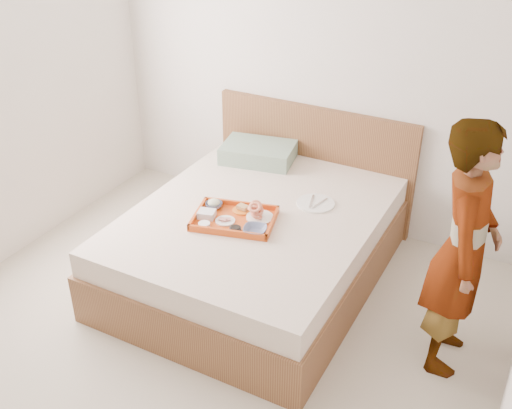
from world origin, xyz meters
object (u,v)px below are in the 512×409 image
at_px(tray, 235,218).
at_px(person, 463,250).
at_px(bed, 256,244).
at_px(dinner_plate, 316,203).

height_order(tray, person, person).
height_order(bed, person, person).
distance_m(bed, tray, 0.35).
distance_m(dinner_plate, person, 1.17).
bearing_deg(dinner_plate, bed, -138.10).
height_order(bed, tray, tray).
xyz_separation_m(tray, person, (1.44, 0.00, 0.21)).
bearing_deg(person, dinner_plate, 61.10).
bearing_deg(bed, person, -7.30).
xyz_separation_m(tray, dinner_plate, (0.38, 0.46, -0.02)).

